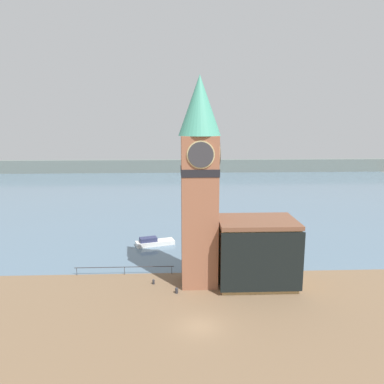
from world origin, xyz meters
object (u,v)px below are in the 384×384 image
boat_near (154,242)px  mooring_bollard_near (177,290)px  clock_tower (200,177)px  pier_building (256,252)px  mooring_bollard_far (154,281)px

boat_near → mooring_bollard_near: size_ratio=9.10×
clock_tower → pier_building: 11.70m
pier_building → mooring_bollard_far: pier_building is taller
mooring_bollard_near → boat_near: bearing=101.9°
mooring_bollard_near → mooring_bollard_far: mooring_bollard_near is taller
clock_tower → mooring_bollard_far: size_ratio=39.10×
pier_building → mooring_bollard_far: bearing=178.7°
boat_near → mooring_bollard_near: 18.05m
boat_near → mooring_bollard_far: size_ratio=10.19×
mooring_bollard_near → clock_tower: bearing=44.8°
boat_near → clock_tower: bearing=-82.9°
pier_building → mooring_bollard_near: pier_building is taller
clock_tower → boat_near: size_ratio=3.84×
clock_tower → pier_building: bearing=-4.0°
clock_tower → boat_near: clock_tower is taller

